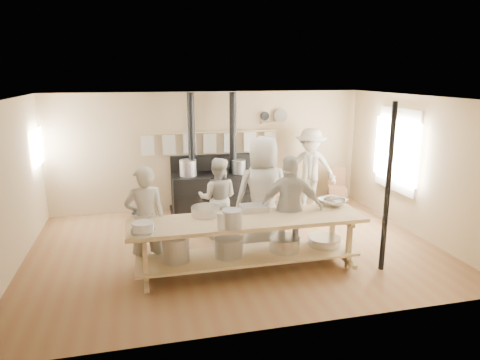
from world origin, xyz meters
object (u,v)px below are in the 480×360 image
object	(u,v)px
cook_far_left	(146,219)
cook_by_window	(310,168)
prep_table	(247,239)
chair	(337,194)
stove	(213,189)
cook_center	(263,194)
cook_left	(218,198)
cook_right	(290,209)
roasting_pan	(254,208)

from	to	relation	value
cook_far_left	cook_by_window	size ratio (longest dim) A/B	0.92
prep_table	chair	world-z (taller)	chair
cook_far_left	chair	size ratio (longest dim) A/B	1.92
stove	cook_center	world-z (taller)	stove
cook_left	chair	xyz separation A→B (m)	(3.08, 1.40, -0.50)
prep_table	cook_right	size ratio (longest dim) A/B	2.08
stove	prep_table	distance (m)	3.02
cook_center	cook_right	xyz separation A→B (m)	(0.31, -0.52, -0.12)
roasting_pan	cook_by_window	bearing A→B (deg)	51.58
cook_right	chair	size ratio (longest dim) A/B	2.00
cook_right	cook_by_window	world-z (taller)	cook_by_window
stove	chair	xyz separation A→B (m)	(2.90, -0.15, -0.26)
chair	cook_left	bearing A→B (deg)	-135.34
stove	cook_left	size ratio (longest dim) A/B	1.72
stove	cook_left	world-z (taller)	stove
cook_left	roasting_pan	size ratio (longest dim) A/B	3.43
chair	roasting_pan	xyz separation A→B (m)	(-2.70, -2.54, 0.64)
cook_far_left	cook_right	distance (m)	2.29
prep_table	cook_by_window	size ratio (longest dim) A/B	1.99
cook_center	prep_table	bearing A→B (deg)	58.31
cook_far_left	cook_right	world-z (taller)	cook_right
prep_table	stove	bearing A→B (deg)	89.96
cook_right	cook_far_left	bearing A→B (deg)	10.89
cook_center	chair	world-z (taller)	cook_center
roasting_pan	cook_center	bearing A→B (deg)	58.48
cook_left	stove	bearing A→B (deg)	-79.52
roasting_pan	cook_far_left	bearing A→B (deg)	179.01
cook_center	roasting_pan	world-z (taller)	cook_center
cook_center	cook_right	size ratio (longest dim) A/B	1.14
cook_center	cook_far_left	bearing A→B (deg)	11.68
cook_center	cook_right	world-z (taller)	cook_center
cook_by_window	cook_center	bearing A→B (deg)	-105.12
cook_far_left	cook_right	bearing A→B (deg)	171.59
stove	cook_far_left	world-z (taller)	stove
cook_left	cook_center	world-z (taller)	cook_center
chair	cook_by_window	bearing A→B (deg)	-157.46
prep_table	cook_right	bearing A→B (deg)	17.92
prep_table	cook_left	world-z (taller)	cook_left
cook_right	chair	world-z (taller)	cook_right
stove	chair	world-z (taller)	stove
prep_table	cook_right	world-z (taller)	cook_right
cook_right	roasting_pan	world-z (taller)	cook_right
prep_table	cook_center	distance (m)	1.03
stove	roasting_pan	distance (m)	2.72
stove	cook_right	xyz separation A→B (m)	(0.78, -2.76, 0.35)
stove	prep_table	world-z (taller)	stove
cook_far_left	prep_table	bearing A→B (deg)	160.79
stove	cook_far_left	distance (m)	3.07
prep_table	chair	size ratio (longest dim) A/B	4.15
prep_table	cook_far_left	bearing A→B (deg)	166.53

